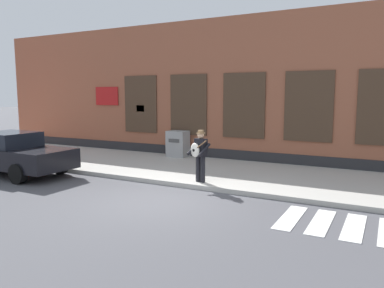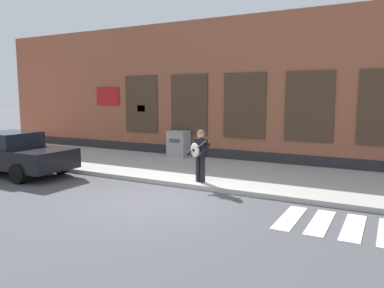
{
  "view_description": "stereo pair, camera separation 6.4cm",
  "coord_description": "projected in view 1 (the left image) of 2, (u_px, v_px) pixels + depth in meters",
  "views": [
    {
      "loc": [
        5.36,
        -8.31,
        2.84
      ],
      "look_at": [
        -0.03,
        1.83,
        1.34
      ],
      "focal_mm": 35.0,
      "sensor_mm": 36.0,
      "label": 1
    },
    {
      "loc": [
        5.42,
        -8.28,
        2.84
      ],
      "look_at": [
        -0.03,
        1.83,
        1.34
      ],
      "focal_mm": 35.0,
      "sensor_mm": 36.0,
      "label": 2
    }
  ],
  "objects": [
    {
      "name": "busker",
      "position": [
        200.0,
        153.0,
        11.61
      ],
      "size": [
        0.72,
        0.65,
        1.63
      ],
      "color": "black",
      "rests_on": "sidewalk"
    },
    {
      "name": "utility_box",
      "position": [
        178.0,
        144.0,
        16.55
      ],
      "size": [
        0.87,
        0.7,
        1.14
      ],
      "color": "#9E9E9E",
      "rests_on": "sidewalk"
    },
    {
      "name": "sidewalk",
      "position": [
        220.0,
        172.0,
        13.58
      ],
      "size": [
        28.0,
        4.81,
        0.14
      ],
      "color": "#ADAAA3",
      "rests_on": "ground"
    },
    {
      "name": "red_car",
      "position": [
        13.0,
        154.0,
        13.41
      ],
      "size": [
        4.62,
        2.02,
        1.53
      ],
      "color": "black",
      "rests_on": "ground"
    },
    {
      "name": "ground_plane",
      "position": [
        161.0,
        201.0,
        10.14
      ],
      "size": [
        160.0,
        160.0,
        0.0
      ],
      "primitive_type": "plane",
      "color": "#4C4C51"
    },
    {
      "name": "building_backdrop",
      "position": [
        259.0,
        91.0,
        17.04
      ],
      "size": [
        28.0,
        4.06,
        6.06
      ],
      "color": "#99563D",
      "rests_on": "ground"
    }
  ]
}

